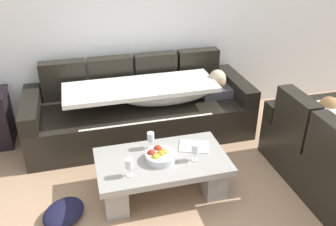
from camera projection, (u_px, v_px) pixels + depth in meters
name	position (u px, v px, depth m)	size (l,w,h in m)	color
back_wall	(142.00, 12.00, 4.26)	(9.00, 0.10, 2.70)	white
couch_along_wall	(144.00, 109.00, 4.28)	(2.57, 0.92, 0.88)	black
coffee_table	(162.00, 171.00, 3.37)	(1.20, 0.68, 0.38)	#9D9A92
fruit_bowl	(160.00, 156.00, 3.27)	(0.28, 0.28, 0.10)	silver
wine_glass_near_left	(129.00, 164.00, 3.03)	(0.07, 0.07, 0.17)	silver
wine_glass_near_right	(195.00, 149.00, 3.24)	(0.07, 0.07, 0.17)	silver
wine_glass_far_back	(151.00, 137.00, 3.41)	(0.07, 0.07, 0.17)	silver
open_magazine	(194.00, 146.00, 3.47)	(0.28, 0.21, 0.01)	white
crumpled_garment	(64.00, 213.00, 3.14)	(0.40, 0.32, 0.12)	#191933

